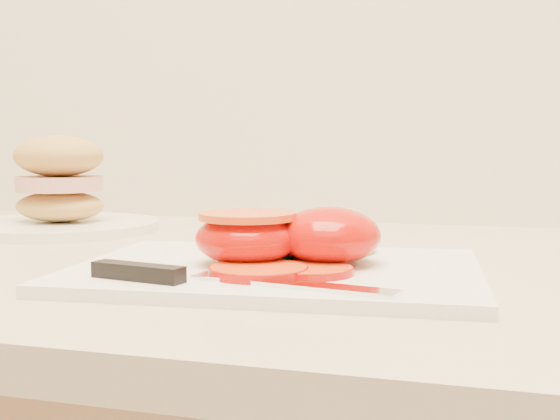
# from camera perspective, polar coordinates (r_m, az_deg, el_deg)

# --- Properties ---
(cutting_board) EXTENTS (0.35, 0.26, 0.01)m
(cutting_board) POSITION_cam_1_polar(r_m,az_deg,el_deg) (0.58, -0.27, -4.99)
(cutting_board) COLOR white
(cutting_board) RESTS_ON counter
(tomato_half_dome) EXTENTS (0.09, 0.09, 0.05)m
(tomato_half_dome) POSITION_cam_1_polar(r_m,az_deg,el_deg) (0.59, 3.98, -2.09)
(tomato_half_dome) COLOR red
(tomato_half_dome) RESTS_ON cutting_board
(tomato_half_cut) EXTENTS (0.09, 0.09, 0.04)m
(tomato_half_cut) POSITION_cam_1_polar(r_m,az_deg,el_deg) (0.58, -2.67, -2.13)
(tomato_half_cut) COLOR red
(tomato_half_cut) RESTS_ON cutting_board
(tomato_slice_0) EXTENTS (0.07, 0.07, 0.01)m
(tomato_slice_0) POSITION_cam_1_polar(r_m,az_deg,el_deg) (0.54, -1.75, -4.95)
(tomato_slice_0) COLOR orange
(tomato_slice_0) RESTS_ON cutting_board
(tomato_slice_1) EXTENTS (0.07, 0.07, 0.01)m
(tomato_slice_1) POSITION_cam_1_polar(r_m,az_deg,el_deg) (0.54, 2.47, -4.90)
(tomato_slice_1) COLOR orange
(tomato_slice_1) RESTS_ON cutting_board
(lettuce_leaf_0) EXTENTS (0.19, 0.15, 0.03)m
(lettuce_leaf_0) POSITION_cam_1_polar(r_m,az_deg,el_deg) (0.65, -0.23, -2.13)
(lettuce_leaf_0) COLOR #599A28
(lettuce_leaf_0) RESTS_ON cutting_board
(lettuce_leaf_1) EXTENTS (0.14, 0.14, 0.02)m
(lettuce_leaf_1) POSITION_cam_1_polar(r_m,az_deg,el_deg) (0.65, 3.42, -2.39)
(lettuce_leaf_1) COLOR #599A28
(lettuce_leaf_1) RESTS_ON cutting_board
(knife) EXTENTS (0.23, 0.05, 0.01)m
(knife) POSITION_cam_1_polar(r_m,az_deg,el_deg) (0.51, -6.80, -5.39)
(knife) COLOR silver
(knife) RESTS_ON cutting_board
(sandwich_plate) EXTENTS (0.25, 0.25, 0.12)m
(sandwich_plate) POSITION_cam_1_polar(r_m,az_deg,el_deg) (0.93, -17.46, 1.04)
(sandwich_plate) COLOR white
(sandwich_plate) RESTS_ON counter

